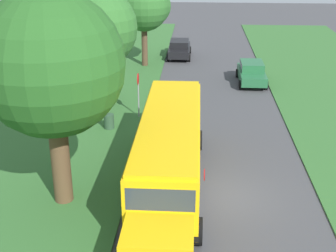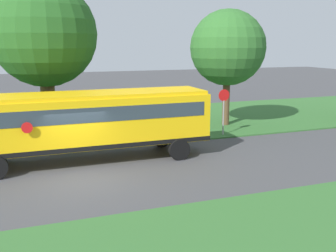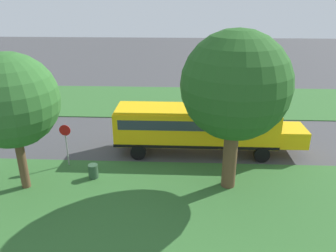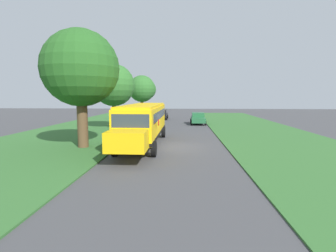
# 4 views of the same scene
# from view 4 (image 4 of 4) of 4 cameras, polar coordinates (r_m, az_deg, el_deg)

# --- Properties ---
(ground_plane) EXTENTS (120.00, 120.00, 0.00)m
(ground_plane) POSITION_cam_4_polar(r_m,az_deg,el_deg) (19.73, 0.89, -4.60)
(ground_plane) COLOR #424244
(grass_verge) EXTENTS (12.00, 80.00, 0.08)m
(grass_verge) POSITION_cam_4_polar(r_m,az_deg,el_deg) (22.50, -25.53, -3.76)
(grass_verge) COLOR #33662D
(grass_verge) RESTS_ON ground
(grass_far_side) EXTENTS (10.00, 80.00, 0.07)m
(grass_far_side) POSITION_cam_4_polar(r_m,az_deg,el_deg) (21.33, 25.91, -4.33)
(grass_far_side) COLOR #33662D
(grass_far_side) RESTS_ON ground
(school_bus) EXTENTS (2.84, 12.42, 3.16)m
(school_bus) POSITION_cam_4_polar(r_m,az_deg,el_deg) (20.34, -5.39, 1.18)
(school_bus) COLOR yellow
(school_bus) RESTS_ON ground
(car_green_nearest) EXTENTS (2.02, 4.40, 1.56)m
(car_green_nearest) POSITION_cam_4_polar(r_m,az_deg,el_deg) (35.92, 6.53, 1.80)
(car_green_nearest) COLOR #236038
(car_green_nearest) RESTS_ON ground
(car_black_middle) EXTENTS (2.02, 4.40, 1.56)m
(car_black_middle) POSITION_cam_4_polar(r_m,az_deg,el_deg) (43.34, -1.42, 2.65)
(car_black_middle) COLOR black
(car_black_middle) RESTS_ON ground
(oak_tree_beside_bus) EXTENTS (5.49, 5.49, 8.54)m
(oak_tree_beside_bus) POSITION_cam_4_polar(r_m,az_deg,el_deg) (20.10, -18.26, 11.65)
(oak_tree_beside_bus) COLOR brown
(oak_tree_beside_bus) RESTS_ON ground
(oak_tree_roadside_mid) EXTENTS (4.80, 4.80, 7.46)m
(oak_tree_roadside_mid) POSITION_cam_4_polar(r_m,az_deg,el_deg) (30.92, -11.54, 8.77)
(oak_tree_roadside_mid) COLOR brown
(oak_tree_roadside_mid) RESTS_ON ground
(oak_tree_far_end) EXTENTS (4.16, 4.05, 6.96)m
(oak_tree_far_end) POSITION_cam_4_polar(r_m,az_deg,el_deg) (40.56, -5.43, 8.00)
(oak_tree_far_end) COLOR #4C3826
(oak_tree_far_end) RESTS_ON ground
(stop_sign) EXTENTS (0.08, 0.68, 2.74)m
(stop_sign) POSITION_cam_4_polar(r_m,az_deg,el_deg) (28.78, -7.51, 2.34)
(stop_sign) COLOR gray
(stop_sign) RESTS_ON ground
(trash_bin) EXTENTS (0.56, 0.56, 0.90)m
(trash_bin) POSITION_cam_4_polar(r_m,az_deg,el_deg) (27.35, -11.19, -0.65)
(trash_bin) COLOR #2D4C33
(trash_bin) RESTS_ON ground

